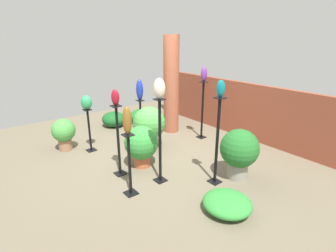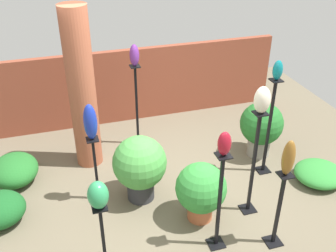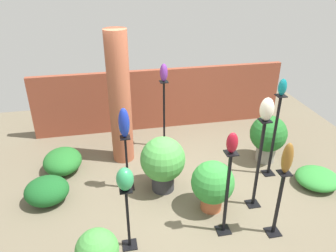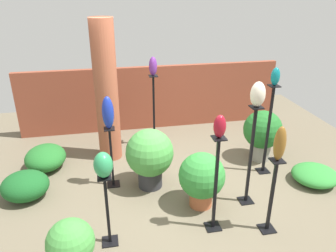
{
  "view_description": "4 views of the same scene",
  "coord_description": "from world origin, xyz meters",
  "views": [
    {
      "loc": [
        4.26,
        -3.0,
        2.48
      ],
      "look_at": [
        0.27,
        0.14,
        0.71
      ],
      "focal_mm": 28.0,
      "sensor_mm": 36.0,
      "label": 1
    },
    {
      "loc": [
        -1.31,
        -4.12,
        3.7
      ],
      "look_at": [
        0.06,
        0.32,
        0.99
      ],
      "focal_mm": 42.0,
      "sensor_mm": 36.0,
      "label": 2
    },
    {
      "loc": [
        -1.22,
        -4.29,
        3.52
      ],
      "look_at": [
        -0.27,
        0.38,
        1.07
      ],
      "focal_mm": 35.0,
      "sensor_mm": 36.0,
      "label": 3
    },
    {
      "loc": [
        -0.99,
        -4.27,
        3.0
      ],
      "look_at": [
        -0.13,
        0.06,
        1.05
      ],
      "focal_mm": 35.0,
      "sensor_mm": 36.0,
      "label": 4
    }
  ],
  "objects": [
    {
      "name": "potted_plant_mid_left",
      "position": [
        -1.49,
        -1.44,
        0.42
      ],
      "size": [
        0.52,
        0.52,
        0.73
      ],
      "color": "#936B4C",
      "rests_on": "ground"
    },
    {
      "name": "art_vase_ruby",
      "position": [
        0.27,
        -1.0,
        1.47
      ],
      "size": [
        0.15,
        0.14,
        0.28
      ],
      "primitive_type": "ellipsoid",
      "color": "maroon",
      "rests_on": "pedestal_ruby"
    },
    {
      "name": "pedestal_ivory",
      "position": [
        0.93,
        -0.55,
        0.7
      ],
      "size": [
        0.2,
        0.2,
        1.51
      ],
      "color": "black",
      "rests_on": "ground"
    },
    {
      "name": "foliage_bed_west",
      "position": [
        2.23,
        -0.29,
        0.13
      ],
      "size": [
        0.74,
        0.71,
        0.26
      ],
      "primitive_type": "ellipsoid",
      "color": "#338C38",
      "rests_on": "ground"
    },
    {
      "name": "art_vase_cobalt",
      "position": [
        -0.99,
        0.28,
        1.25
      ],
      "size": [
        0.17,
        0.17,
        0.5
      ],
      "primitive_type": "ellipsoid",
      "color": "#192D9E",
      "rests_on": "pedestal_cobalt"
    },
    {
      "name": "pedestal_ruby",
      "position": [
        0.27,
        -1.0,
        0.61
      ],
      "size": [
        0.2,
        0.2,
        1.33
      ],
      "color": "black",
      "rests_on": "ground"
    },
    {
      "name": "art_vase_jade",
      "position": [
        -1.09,
        -1.0,
        1.12
      ],
      "size": [
        0.22,
        0.23,
        0.31
      ],
      "primitive_type": "ellipsoid",
      "color": "#2D9356",
      "rests_on": "pedestal_jade"
    },
    {
      "name": "art_vase_violet",
      "position": [
        -0.11,
        1.53,
        1.6
      ],
      "size": [
        0.15,
        0.15,
        0.35
      ],
      "primitive_type": "ellipsoid",
      "color": "#6B2D8C",
      "rests_on": "pedestal_violet"
    },
    {
      "name": "pedestal_teal",
      "position": [
        1.57,
        0.18,
        0.71
      ],
      "size": [
        0.2,
        0.2,
        1.54
      ],
      "color": "black",
      "rests_on": "ground"
    },
    {
      "name": "foliage_bed_center",
      "position": [
        -2.29,
        0.18,
        0.21
      ],
      "size": [
        0.7,
        0.64,
        0.42
      ],
      "primitive_type": "ellipsoid",
      "color": "#195923",
      "rests_on": "ground"
    },
    {
      "name": "potted_plant_mid_right",
      "position": [
        1.71,
        0.62,
        0.54
      ],
      "size": [
        0.69,
        0.69,
        0.93
      ],
      "color": "gray",
      "rests_on": "ground"
    },
    {
      "name": "foliage_bed_east",
      "position": [
        -2.11,
        1.05,
        0.2
      ],
      "size": [
        0.69,
        0.79,
        0.4
      ],
      "primitive_type": "ellipsoid",
      "color": "#236B28",
      "rests_on": "ground"
    },
    {
      "name": "brick_pillar",
      "position": [
        -0.98,
        1.24,
        1.25
      ],
      "size": [
        0.4,
        0.4,
        2.5
      ],
      "primitive_type": "cylinder",
      "color": "#9E5138",
      "rests_on": "ground"
    },
    {
      "name": "pedestal_violet",
      "position": [
        -0.11,
        1.53,
        0.66
      ],
      "size": [
        0.2,
        0.2,
        1.43
      ],
      "color": "black",
      "rests_on": "ground"
    },
    {
      "name": "potted_plant_front_left",
      "position": [
        -0.4,
        0.13,
        0.56
      ],
      "size": [
        0.74,
        0.74,
        0.97
      ],
      "color": "#2D2D33",
      "rests_on": "ground"
    },
    {
      "name": "ground_plane",
      "position": [
        0.0,
        0.0,
        0.0
      ],
      "size": [
        8.0,
        8.0,
        0.0
      ],
      "primitive_type": "plane",
      "color": "#6B604C"
    },
    {
      "name": "pedestal_bronze",
      "position": [
        0.96,
        -1.17,
        0.48
      ],
      "size": [
        0.2,
        0.2,
        1.05
      ],
      "color": "black",
      "rests_on": "ground"
    },
    {
      "name": "pedestal_jade",
      "position": [
        -1.09,
        -1.0,
        0.44
      ],
      "size": [
        0.2,
        0.2,
        0.97
      ],
      "color": "black",
      "rests_on": "ground"
    },
    {
      "name": "art_vase_teal",
      "position": [
        1.57,
        0.18,
        1.68
      ],
      "size": [
        0.14,
        0.13,
        0.28
      ],
      "primitive_type": "ellipsoid",
      "color": "#0F727A",
      "rests_on": "pedestal_teal"
    },
    {
      "name": "art_vase_ivory",
      "position": [
        0.93,
        -0.55,
        1.67
      ],
      "size": [
        0.19,
        0.19,
        0.34
      ],
      "primitive_type": "ellipsoid",
      "color": "beige",
      "rests_on": "pedestal_ivory"
    },
    {
      "name": "pedestal_cobalt",
      "position": [
        -0.99,
        0.28,
        0.45
      ],
      "size": [
        0.2,
        0.2,
        1.0
      ],
      "color": "black",
      "rests_on": "ground"
    },
    {
      "name": "potted_plant_walkway_edge",
      "position": [
        0.25,
        -0.5,
        0.47
      ],
      "size": [
        0.66,
        0.66,
        0.83
      ],
      "color": "#B25B38",
      "rests_on": "ground"
    },
    {
      "name": "art_vase_bronze",
      "position": [
        0.96,
        -1.17,
        1.27
      ],
      "size": [
        0.14,
        0.14,
        0.44
      ],
      "primitive_type": "ellipsoid",
      "color": "brown",
      "rests_on": "pedestal_bronze"
    },
    {
      "name": "brick_wall_back",
      "position": [
        0.0,
        2.44,
        0.69
      ],
      "size": [
        5.6,
        0.12,
        1.38
      ],
      "primitive_type": "cube",
      "color": "brown",
      "rests_on": "ground"
    }
  ]
}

